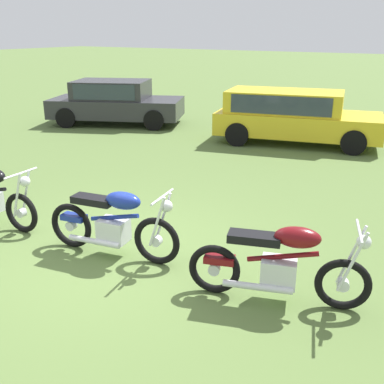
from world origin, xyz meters
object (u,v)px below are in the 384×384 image
(motorcycle_blue, at_px, (113,223))
(car_charcoal, at_px, (115,100))
(motorcycle_maroon, at_px, (280,264))
(car_yellow, at_px, (291,113))

(motorcycle_blue, bearing_deg, car_charcoal, 120.83)
(car_charcoal, bearing_deg, motorcycle_maroon, -63.82)
(motorcycle_blue, xyz_separation_m, car_yellow, (-0.39, 7.88, 0.35))
(car_yellow, bearing_deg, motorcycle_maroon, -83.51)
(motorcycle_maroon, relative_size, car_charcoal, 0.43)
(motorcycle_blue, relative_size, car_charcoal, 0.44)
(motorcycle_blue, bearing_deg, car_yellow, 83.02)
(car_charcoal, xyz_separation_m, car_yellow, (5.94, 0.50, 0.04))
(motorcycle_maroon, bearing_deg, car_yellow, 91.89)
(motorcycle_maroon, xyz_separation_m, car_yellow, (-2.79, 7.76, 0.35))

